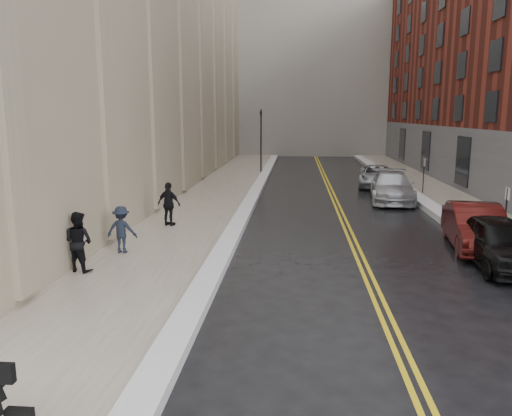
% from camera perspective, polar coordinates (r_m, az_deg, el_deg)
% --- Properties ---
extents(ground, '(160.00, 160.00, 0.00)m').
position_cam_1_polar(ground, '(11.50, 2.87, -14.11)').
color(ground, black).
rests_on(ground, ground).
extents(sidewalk_left, '(4.00, 64.00, 0.15)m').
position_cam_1_polar(sidewalk_left, '(27.29, -5.53, 0.60)').
color(sidewalk_left, gray).
rests_on(sidewalk_left, ground).
extents(sidewalk_right, '(3.00, 64.00, 0.15)m').
position_cam_1_polar(sidewalk_right, '(28.24, 22.55, 0.17)').
color(sidewalk_right, gray).
rests_on(sidewalk_right, ground).
extents(lane_stripe_a, '(0.12, 64.00, 0.01)m').
position_cam_1_polar(lane_stripe_a, '(26.96, 9.03, 0.24)').
color(lane_stripe_a, gold).
rests_on(lane_stripe_a, ground).
extents(lane_stripe_b, '(0.12, 64.00, 0.01)m').
position_cam_1_polar(lane_stripe_b, '(26.98, 9.54, 0.23)').
color(lane_stripe_b, gold).
rests_on(lane_stripe_b, ground).
extents(snow_ridge_left, '(0.70, 60.80, 0.26)m').
position_cam_1_polar(snow_ridge_left, '(26.97, -0.71, 0.65)').
color(snow_ridge_left, white).
rests_on(snow_ridge_left, ground).
extents(snow_ridge_right, '(0.85, 60.80, 0.30)m').
position_cam_1_polar(snow_ridge_right, '(27.71, 18.92, 0.38)').
color(snow_ridge_right, white).
rests_on(snow_ridge_right, ground).
extents(traffic_signal, '(0.18, 0.15, 5.20)m').
position_cam_1_polar(traffic_signal, '(40.58, 0.57, 8.21)').
color(traffic_signal, black).
rests_on(traffic_signal, ground).
extents(parking_sign_near, '(0.06, 0.35, 2.23)m').
position_cam_1_polar(parking_sign_near, '(20.25, 26.65, -0.33)').
color(parking_sign_near, black).
rests_on(parking_sign_near, ground).
extents(parking_sign_far, '(0.06, 0.35, 2.23)m').
position_cam_1_polar(parking_sign_far, '(31.57, 18.62, 3.81)').
color(parking_sign_far, black).
rests_on(parking_sign_far, ground).
extents(car_black, '(2.00, 4.73, 1.60)m').
position_cam_1_polar(car_black, '(17.76, 26.07, -3.53)').
color(car_black, black).
rests_on(car_black, ground).
extents(car_maroon, '(2.34, 5.11, 1.62)m').
position_cam_1_polar(car_maroon, '(19.73, 23.83, -1.98)').
color(car_maroon, '#430E0C').
rests_on(car_maroon, ground).
extents(car_silver_near, '(2.91, 5.85, 1.63)m').
position_cam_1_polar(car_silver_near, '(28.95, 15.27, 2.34)').
color(car_silver_near, '#B3B6BC').
rests_on(car_silver_near, ground).
extents(car_silver_far, '(3.09, 5.49, 1.45)m').
position_cam_1_polar(car_silver_far, '(34.65, 13.68, 3.57)').
color(car_silver_far, '#A7AAAF').
rests_on(car_silver_far, ground).
extents(pedestrian_a, '(1.06, 0.93, 1.83)m').
position_cam_1_polar(pedestrian_a, '(15.90, -19.62, -3.63)').
color(pedestrian_a, black).
rests_on(pedestrian_a, sidewalk_left).
extents(pedestrian_b, '(1.06, 0.63, 1.61)m').
position_cam_1_polar(pedestrian_b, '(17.60, -15.11, -2.40)').
color(pedestrian_b, black).
rests_on(pedestrian_b, sidewalk_left).
extents(pedestrian_c, '(1.18, 0.80, 1.85)m').
position_cam_1_polar(pedestrian_c, '(21.43, -9.91, 0.44)').
color(pedestrian_c, black).
rests_on(pedestrian_c, sidewalk_left).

